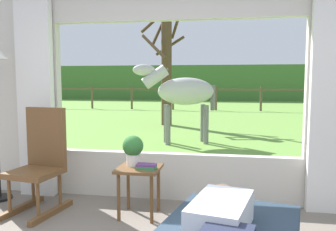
# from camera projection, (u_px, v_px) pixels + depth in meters

# --- Properties ---
(back_wall_with_window) EXTENTS (5.20, 0.12, 2.55)m
(back_wall_with_window) POSITION_uv_depth(u_px,v_px,m) (175.00, 95.00, 4.13)
(back_wall_with_window) COLOR beige
(back_wall_with_window) RESTS_ON ground_plane
(curtain_panel_left) EXTENTS (0.44, 0.10, 2.40)m
(curtain_panel_left) POSITION_uv_depth(u_px,v_px,m) (36.00, 98.00, 4.29)
(curtain_panel_left) COLOR silver
(curtain_panel_left) RESTS_ON ground_plane
(curtain_panel_right) EXTENTS (0.44, 0.10, 2.40)m
(curtain_panel_right) POSITION_uv_depth(u_px,v_px,m) (332.00, 101.00, 3.71)
(curtain_panel_right) COLOR silver
(curtain_panel_right) RESTS_ON ground_plane
(outdoor_pasture_lawn) EXTENTS (36.00, 21.68, 0.02)m
(outdoor_pasture_lawn) POSITION_uv_depth(u_px,v_px,m) (215.00, 113.00, 14.94)
(outdoor_pasture_lawn) COLOR olive
(outdoor_pasture_lawn) RESTS_ON ground_plane
(distant_hill_ridge) EXTENTS (36.00, 2.00, 2.40)m
(distant_hill_ridge) POSITION_uv_depth(u_px,v_px,m) (221.00, 83.00, 24.46)
(distant_hill_ridge) COLOR #437033
(distant_hill_ridge) RESTS_ON ground_plane
(reclining_person) EXTENTS (0.46, 1.43, 0.22)m
(reclining_person) POSITION_uv_depth(u_px,v_px,m) (220.00, 229.00, 2.15)
(reclining_person) COLOR silver
(reclining_person) RESTS_ON recliner_sofa
(rocking_chair) EXTENTS (0.56, 0.74, 1.12)m
(rocking_chair) POSITION_uv_depth(u_px,v_px,m) (41.00, 161.00, 3.84)
(rocking_chair) COLOR brown
(rocking_chair) RESTS_ON ground_plane
(side_table) EXTENTS (0.44, 0.44, 0.52)m
(side_table) POSITION_uv_depth(u_px,v_px,m) (139.00, 176.00, 3.68)
(side_table) COLOR brown
(side_table) RESTS_ON ground_plane
(potted_plant) EXTENTS (0.22, 0.22, 0.32)m
(potted_plant) POSITION_uv_depth(u_px,v_px,m) (133.00, 148.00, 3.72)
(potted_plant) COLOR silver
(potted_plant) RESTS_ON side_table
(book_stack) EXTENTS (0.20, 0.13, 0.05)m
(book_stack) POSITION_uv_depth(u_px,v_px,m) (146.00, 166.00, 3.59)
(book_stack) COLOR #337247
(book_stack) RESTS_ON side_table
(horse) EXTENTS (1.81, 0.90, 1.73)m
(horse) POSITION_uv_depth(u_px,v_px,m) (182.00, 92.00, 7.73)
(horse) COLOR #B2B2AD
(horse) RESTS_ON outdoor_pasture_lawn
(pasture_tree) EXTENTS (1.31, 1.57, 3.72)m
(pasture_tree) POSITION_uv_depth(u_px,v_px,m) (166.00, 69.00, 10.86)
(pasture_tree) COLOR #4C3823
(pasture_tree) RESTS_ON outdoor_pasture_lawn
(pasture_fence_line) EXTENTS (16.10, 0.10, 1.10)m
(pasture_fence_line) POSITION_uv_depth(u_px,v_px,m) (216.00, 94.00, 16.17)
(pasture_fence_line) COLOR brown
(pasture_fence_line) RESTS_ON outdoor_pasture_lawn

